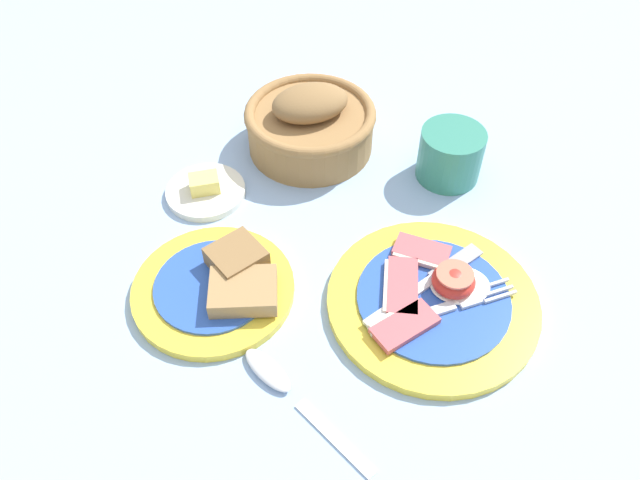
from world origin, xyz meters
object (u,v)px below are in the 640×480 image
at_px(bread_plate, 220,285).
at_px(sugar_cup, 451,153).
at_px(breakfast_plate, 433,298).
at_px(butter_dish, 206,190).
at_px(bread_basket, 310,124).
at_px(teaspoon_by_saucer, 284,387).

distance_m(bread_plate, sugar_cup, 0.37).
bearing_deg(breakfast_plate, butter_dish, 145.53).
height_order(breakfast_plate, sugar_cup, sugar_cup).
height_order(breakfast_plate, bread_basket, bread_basket).
height_order(bread_basket, butter_dish, bread_basket).
distance_m(breakfast_plate, teaspoon_by_saucer, 0.21).
bearing_deg(teaspoon_by_saucer, sugar_cup, -76.44).
bearing_deg(breakfast_plate, sugar_cup, 76.33).
height_order(bread_plate, butter_dish, bread_plate).
bearing_deg(sugar_cup, butter_dish, -175.06).
bearing_deg(butter_dish, bread_plate, -78.90).
distance_m(bread_plate, butter_dish, 0.17).
height_order(butter_dish, teaspoon_by_saucer, butter_dish).
distance_m(breakfast_plate, sugar_cup, 0.24).
distance_m(sugar_cup, teaspoon_by_saucer, 0.41).
bearing_deg(breakfast_plate, teaspoon_by_saucer, -148.65).
relative_size(bread_plate, bread_basket, 1.03).
relative_size(breakfast_plate, bread_plate, 1.28).
height_order(bread_plate, teaspoon_by_saucer, bread_plate).
xyz_separation_m(sugar_cup, teaspoon_by_saucer, (-0.23, -0.33, -0.03)).
bearing_deg(butter_dish, sugar_cup, 4.94).
bearing_deg(teaspoon_by_saucer, butter_dish, -21.77).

